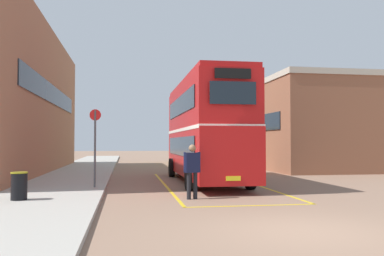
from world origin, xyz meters
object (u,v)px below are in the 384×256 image
(double_decker_bus, at_px, (205,129))
(bus_stop_sign, at_px, (95,141))
(pedestrian_boarding, at_px, (192,167))
(single_deck_bus, at_px, (202,145))
(litter_bin, at_px, (19,186))

(double_decker_bus, distance_m, bus_stop_sign, 5.58)
(pedestrian_boarding, bearing_deg, single_deck_bus, 78.48)
(litter_bin, height_order, bus_stop_sign, bus_stop_sign)
(bus_stop_sign, bearing_deg, single_deck_bus, 67.46)
(single_deck_bus, distance_m, pedestrian_boarding, 22.19)
(single_deck_bus, xyz_separation_m, pedestrian_boarding, (-4.43, -21.74, -0.58))
(pedestrian_boarding, bearing_deg, bus_stop_sign, 138.40)
(double_decker_bus, xyz_separation_m, pedestrian_boarding, (-1.53, -5.62, -1.45))
(pedestrian_boarding, bearing_deg, double_decker_bus, 74.75)
(single_deck_bus, distance_m, bus_stop_sign, 20.31)
(double_decker_bus, distance_m, single_deck_bus, 16.40)
(litter_bin, relative_size, bus_stop_sign, 0.28)
(pedestrian_boarding, relative_size, litter_bin, 2.14)
(double_decker_bus, height_order, pedestrian_boarding, double_decker_bus)
(double_decker_bus, bearing_deg, pedestrian_boarding, -105.25)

